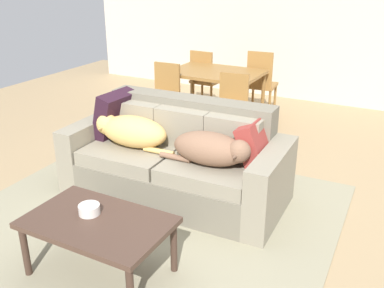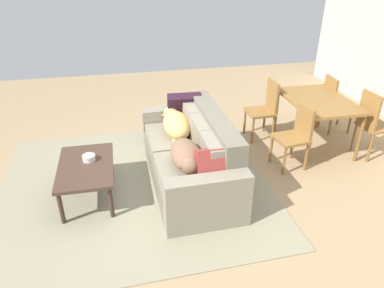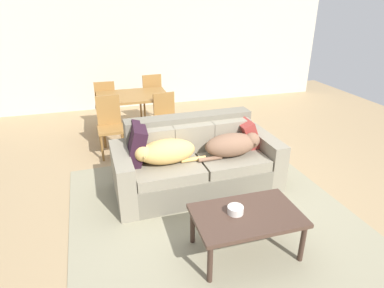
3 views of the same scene
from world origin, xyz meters
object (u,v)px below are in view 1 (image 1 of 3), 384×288
object	(u,v)px
couch	(178,161)
dining_chair_far_right	(261,81)
bowl_on_coffee_table	(89,209)
dining_chair_near_right	(231,107)
dog_on_left_cushion	(131,131)
throw_pillow_by_left_arm	(115,115)
dog_on_right_cushion	(212,149)
dining_chair_near_left	(164,97)
dining_table	(216,77)
dining_chair_far_left	(204,77)
throw_pillow_by_right_arm	(255,143)
coffee_table	(98,226)

from	to	relation	value
couch	dining_chair_far_right	distance (m)	2.61
bowl_on_coffee_table	dining_chair_far_right	size ratio (longest dim) A/B	0.16
bowl_on_coffee_table	dining_chair_near_right	distance (m)	2.69
dog_on_left_cushion	bowl_on_coffee_table	world-z (taller)	dog_on_left_cushion
throw_pillow_by_left_arm	dining_chair_near_right	bearing A→B (deg)	64.39
bowl_on_coffee_table	dog_on_right_cushion	bearing A→B (deg)	68.69
bowl_on_coffee_table	dining_chair_near_left	bearing A→B (deg)	110.66
dining_chair_near_right	dining_chair_far_right	distance (m)	1.18
dining_table	dining_chair_far_left	bearing A→B (deg)	128.80
throw_pillow_by_right_arm	dining_chair_far_left	world-z (taller)	dining_chair_far_left
dog_on_right_cushion	dining_chair_far_left	distance (m)	3.05
dining_chair_far_right	throw_pillow_by_left_arm	bearing A→B (deg)	71.28
coffee_table	dining_chair_far_right	distance (m)	3.92
bowl_on_coffee_table	dining_chair_near_right	xyz separation A→B (m)	(-0.08, 2.69, 0.00)
dining_table	dining_chair_near_left	distance (m)	0.79
couch	dog_on_left_cushion	bearing A→B (deg)	-163.95
dining_table	dining_chair_near_right	bearing A→B (deg)	-49.74
throw_pillow_by_left_arm	bowl_on_coffee_table	bearing A→B (deg)	-60.17
dining_chair_near_right	dining_chair_far_right	size ratio (longest dim) A/B	0.90
dog_on_right_cushion	dining_table	size ratio (longest dim) A/B	0.69
dining_chair_far_left	dog_on_left_cushion	bearing A→B (deg)	103.61
dining_chair_near_left	dining_chair_far_left	world-z (taller)	dining_chair_near_left
dining_chair_near_left	dining_chair_far_left	size ratio (longest dim) A/B	1.01
throw_pillow_by_right_arm	dining_table	world-z (taller)	throw_pillow_by_right_arm
dining_table	dog_on_left_cushion	bearing A→B (deg)	-86.96
couch	coffee_table	bearing A→B (deg)	-87.01
dining_chair_near_left	dining_chair_far_left	bearing A→B (deg)	88.31
dog_on_right_cushion	dining_table	xyz separation A→B (m)	(-0.98, 2.15, 0.06)
dining_chair_far_left	coffee_table	bearing A→B (deg)	107.75
dog_on_right_cushion	dining_chair_near_right	xyz separation A→B (m)	(-0.51, 1.59, -0.14)
throw_pillow_by_left_arm	dining_chair_near_right	xyz separation A→B (m)	(0.67, 1.39, -0.20)
dog_on_left_cushion	dog_on_right_cushion	xyz separation A→B (m)	(0.87, -0.02, -0.00)
dog_on_right_cushion	coffee_table	distance (m)	1.21
throw_pillow_by_left_arm	bowl_on_coffee_table	size ratio (longest dim) A/B	3.05
dog_on_left_cushion	dining_chair_far_left	size ratio (longest dim) A/B	0.94
couch	dining_chair_near_left	distance (m)	1.68
couch	dog_on_right_cushion	world-z (taller)	couch
coffee_table	dining_chair_near_right	world-z (taller)	dining_chair_near_right
couch	coffee_table	size ratio (longest dim) A/B	2.08
dog_on_right_cushion	dining_chair_near_right	size ratio (longest dim) A/B	0.94
dining_table	dining_chair_near_left	size ratio (longest dim) A/B	1.30
dog_on_left_cushion	dining_chair_near_right	xyz separation A→B (m)	(0.36, 1.57, -0.14)
throw_pillow_by_left_arm	dining_chair_near_left	size ratio (longest dim) A/B	0.50
throw_pillow_by_right_arm	dining_chair_near_right	bearing A→B (deg)	120.85
couch	dining_chair_near_left	world-z (taller)	dining_chair_near_left
dining_chair_near_right	throw_pillow_by_left_arm	bearing A→B (deg)	-122.90
dining_chair_near_right	dining_chair_far_right	xyz separation A→B (m)	(-0.05, 1.18, 0.05)
dog_on_right_cushion	dining_chair_far_left	world-z (taller)	dining_chair_far_left
coffee_table	dining_chair_near_left	distance (m)	2.87
dining_chair_near_left	dining_chair_far_right	distance (m)	1.52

